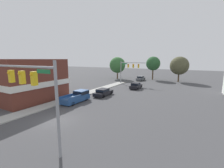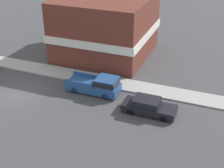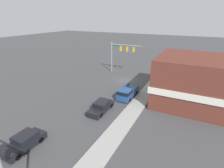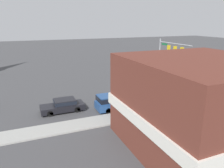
# 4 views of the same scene
# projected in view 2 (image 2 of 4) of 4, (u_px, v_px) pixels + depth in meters

# --- Properties ---
(ground_plane) EXTENTS (200.00, 200.00, 0.00)m
(ground_plane) POSITION_uv_depth(u_px,v_px,m) (16.00, 95.00, 30.52)
(ground_plane) COLOR #424244
(sidewalk_curb) EXTENTS (2.40, 60.00, 0.14)m
(sidewalk_curb) POSITION_uv_depth(u_px,v_px,m) (47.00, 70.00, 35.14)
(sidewalk_curb) COLOR #9E9E99
(sidewalk_curb) RESTS_ON ground
(car_lead) EXTENTS (1.89, 4.74, 1.42)m
(car_lead) POSITION_uv_depth(u_px,v_px,m) (148.00, 106.00, 27.42)
(car_lead) COLOR black
(car_lead) RESTS_ON ground
(pickup_truck_parked) EXTENTS (1.99, 5.27, 1.78)m
(pickup_truck_parked) POSITION_uv_depth(u_px,v_px,m) (98.00, 85.00, 30.46)
(pickup_truck_parked) COLOR black
(pickup_truck_parked) RESTS_ON ground
(corner_brick_building) EXTENTS (11.09, 10.78, 7.12)m
(corner_brick_building) POSITION_uv_depth(u_px,v_px,m) (106.00, 27.00, 37.92)
(corner_brick_building) COLOR brown
(corner_brick_building) RESTS_ON ground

